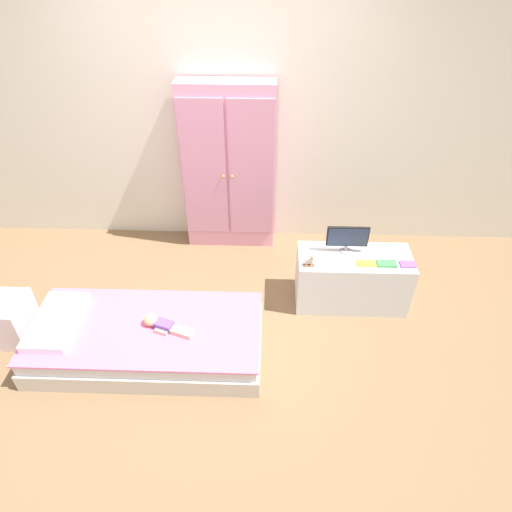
# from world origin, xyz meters

# --- Properties ---
(ground_plane) EXTENTS (10.00, 10.00, 0.02)m
(ground_plane) POSITION_xyz_m (0.00, 0.00, -0.01)
(ground_plane) COLOR brown
(back_wall) EXTENTS (6.40, 0.05, 2.70)m
(back_wall) POSITION_xyz_m (0.00, 1.57, 1.35)
(back_wall) COLOR silver
(back_wall) RESTS_ON ground_plane
(bed) EXTENTS (1.72, 0.80, 0.27)m
(bed) POSITION_xyz_m (-0.43, -0.06, 0.13)
(bed) COLOR beige
(bed) RESTS_ON ground_plane
(pillow) EXTENTS (0.32, 0.57, 0.06)m
(pillow) POSITION_xyz_m (-1.09, -0.06, 0.30)
(pillow) COLOR silver
(pillow) RESTS_ON bed
(doll) EXTENTS (0.38, 0.20, 0.10)m
(doll) POSITION_xyz_m (-0.32, -0.06, 0.30)
(doll) COLOR #6B4CB2
(doll) RESTS_ON bed
(nightstand) EXTENTS (0.34, 0.34, 0.36)m
(nightstand) POSITION_xyz_m (-1.56, 0.06, 0.18)
(nightstand) COLOR silver
(nightstand) RESTS_ON ground_plane
(wardrobe) EXTENTS (0.85, 0.26, 1.60)m
(wardrobe) POSITION_xyz_m (0.09, 1.42, 0.80)
(wardrobe) COLOR #E599BC
(wardrobe) RESTS_ON ground_plane
(tv_stand) EXTENTS (0.93, 0.41, 0.48)m
(tv_stand) POSITION_xyz_m (1.18, 0.56, 0.24)
(tv_stand) COLOR silver
(tv_stand) RESTS_ON ground_plane
(tv_monitor) EXTENTS (0.34, 0.10, 0.24)m
(tv_monitor) POSITION_xyz_m (1.11, 0.62, 0.62)
(tv_monitor) COLOR #99999E
(tv_monitor) RESTS_ON tv_stand
(rocking_horse_toy) EXTENTS (0.09, 0.04, 0.11)m
(rocking_horse_toy) POSITION_xyz_m (0.80, 0.43, 0.53)
(rocking_horse_toy) COLOR #8E6642
(rocking_horse_toy) RESTS_ON tv_stand
(book_yellow) EXTENTS (0.15, 0.08, 0.01)m
(book_yellow) POSITION_xyz_m (1.25, 0.46, 0.49)
(book_yellow) COLOR gold
(book_yellow) RESTS_ON tv_stand
(book_green) EXTENTS (0.15, 0.09, 0.02)m
(book_green) POSITION_xyz_m (1.42, 0.46, 0.49)
(book_green) COLOR #429E51
(book_green) RESTS_ON tv_stand
(book_purple) EXTENTS (0.12, 0.09, 0.01)m
(book_purple) POSITION_xyz_m (1.58, 0.46, 0.49)
(book_purple) COLOR #8E51B2
(book_purple) RESTS_ON tv_stand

